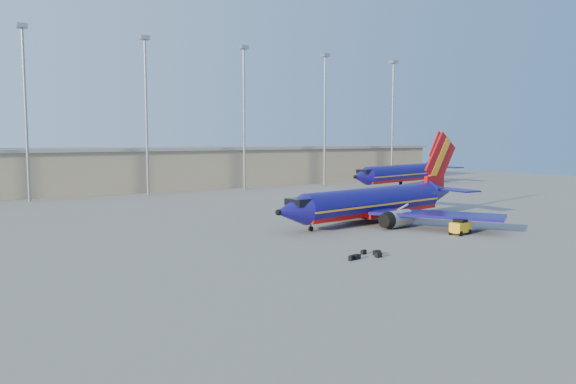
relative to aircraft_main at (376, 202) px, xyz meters
name	(u,v)px	position (x,y,z in m)	size (l,w,h in m)	color
ground	(315,226)	(-8.40, 1.32, -2.42)	(220.00, 220.00, 0.00)	slate
terminal_building	(198,166)	(1.60, 59.32, 1.89)	(122.00, 16.00, 8.50)	gray
light_mast_row	(197,100)	(-3.40, 47.32, 15.13)	(101.60, 1.60, 28.65)	gray
aircraft_main	(376,202)	(0.00, 0.00, 0.00)	(33.39, 31.89, 11.35)	navy
aircraft_second	(403,173)	(40.75, 37.37, 0.35)	(35.24, 15.68, 12.10)	navy
baggage_tug	(460,227)	(1.31, -12.12, -1.55)	(2.54, 1.78, 1.68)	gold
luggage_pile	(366,255)	(-14.84, -15.51, -2.21)	(4.11, 2.22, 0.46)	black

